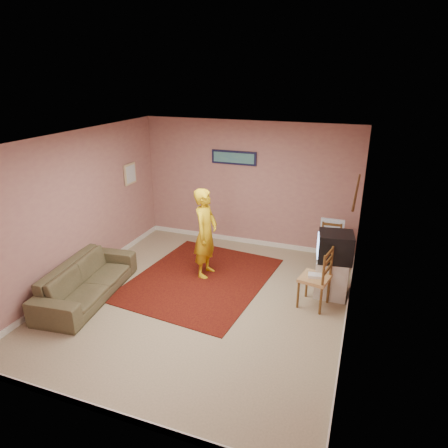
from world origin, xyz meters
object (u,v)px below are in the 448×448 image
(crt_tv, at_px, (335,247))
(person, at_px, (206,233))
(chair_a, at_px, (330,242))
(sofa, at_px, (87,280))
(chair_b, at_px, (315,271))
(tv_cabinet, at_px, (332,278))

(crt_tv, xyz_separation_m, person, (-2.22, -0.04, -0.06))
(crt_tv, height_order, chair_a, crt_tv)
(crt_tv, bearing_deg, sofa, -167.51)
(sofa, bearing_deg, chair_b, -80.72)
(sofa, relative_size, person, 1.25)
(tv_cabinet, xyz_separation_m, chair_b, (-0.24, -0.41, 0.28))
(tv_cabinet, xyz_separation_m, crt_tv, (-0.01, -0.00, 0.55))
(sofa, bearing_deg, crt_tv, -75.96)
(chair_b, bearing_deg, crt_tv, 161.89)
(chair_a, height_order, person, person)
(tv_cabinet, height_order, chair_b, chair_b)
(tv_cabinet, height_order, crt_tv, crt_tv)
(crt_tv, distance_m, person, 2.22)
(sofa, bearing_deg, chair_a, -62.93)
(crt_tv, relative_size, sofa, 0.30)
(sofa, height_order, person, person)
(tv_cabinet, height_order, person, person)
(crt_tv, distance_m, chair_b, 0.54)
(tv_cabinet, height_order, sofa, tv_cabinet)
(crt_tv, relative_size, chair_a, 1.29)
(crt_tv, bearing_deg, person, 172.71)
(chair_a, distance_m, person, 2.32)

